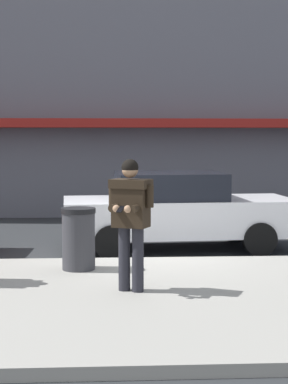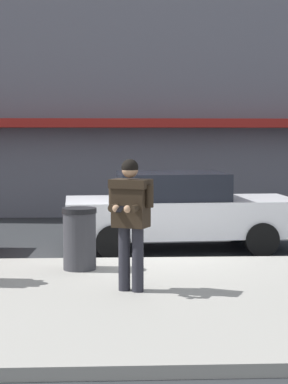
% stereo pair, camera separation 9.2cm
% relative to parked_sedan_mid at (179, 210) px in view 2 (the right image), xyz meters
% --- Properties ---
extents(ground_plane, '(80.00, 80.00, 0.00)m').
position_rel_parked_sedan_mid_xyz_m(ground_plane, '(-0.75, -1.29, -0.79)').
color(ground_plane, '#2B2D30').
extents(sidewalk, '(32.00, 5.30, 0.14)m').
position_rel_parked_sedan_mid_xyz_m(sidewalk, '(0.25, -4.14, -0.72)').
color(sidewalk, '#99968E').
rests_on(sidewalk, ground).
extents(curb_paint_line, '(28.00, 0.12, 0.01)m').
position_rel_parked_sedan_mid_xyz_m(curb_paint_line, '(0.25, -1.24, -0.79)').
color(curb_paint_line, silver).
rests_on(curb_paint_line, ground).
extents(parked_sedan_mid, '(4.61, 2.16, 1.54)m').
position_rel_parked_sedan_mid_xyz_m(parked_sedan_mid, '(0.00, 0.00, 0.00)').
color(parked_sedan_mid, silver).
rests_on(parked_sedan_mid, ground).
extents(man_texting_on_phone, '(0.62, 0.65, 1.81)m').
position_rel_parked_sedan_mid_xyz_m(man_texting_on_phone, '(-1.04, -3.93, 0.46)').
color(man_texting_on_phone, '#23232B').
rests_on(man_texting_on_phone, sidewalk).
extents(trash_bin, '(0.55, 0.55, 0.98)m').
position_rel_parked_sedan_mid_xyz_m(trash_bin, '(-1.82, -2.45, -0.16)').
color(trash_bin, '#38383D').
rests_on(trash_bin, sidewalk).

